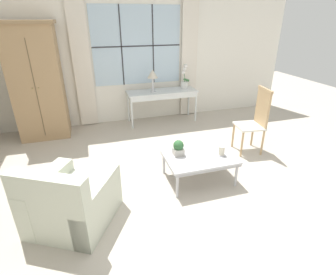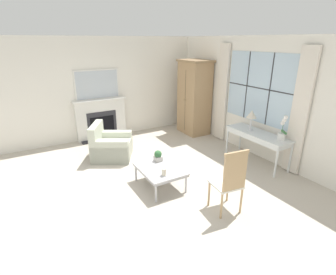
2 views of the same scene
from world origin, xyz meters
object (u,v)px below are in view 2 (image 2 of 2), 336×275
Objects in this scene: side_chair_wooden at (231,179)px; potted_plant_small at (158,156)px; fireplace at (101,116)px; console_table at (258,136)px; pillar_candle at (164,172)px; coffee_table at (160,170)px; table_lamp at (252,115)px; potted_orchid at (282,131)px; armchair_upholstered at (111,147)px; armoire at (194,97)px.

potted_plant_small is (-1.59, -0.47, -0.12)m from side_chair_wooden.
console_table is (3.35, 2.65, -0.02)m from fireplace.
console_table is at bearing 93.65° from pillar_candle.
potted_plant_small reaches higher than coffee_table.
table_lamp reaches higher than coffee_table.
armchair_upholstered is (-2.46, -2.92, -0.64)m from potted_orchid.
console_table is 3.23× the size of table_lamp.
console_table is 2.39m from potted_plant_small.
coffee_table is at bearing -93.42° from console_table.
table_lamp is at bearing 98.56° from pillar_candle.
fireplace is 3.22m from coffee_table.
fireplace reaches higher than potted_plant_small.
side_chair_wooden is 1.16× the size of coffee_table.
side_chair_wooden is (1.16, -1.88, -0.01)m from console_table.
armoire is at bearing 133.79° from coffee_table.
side_chair_wooden is 1.66m from potted_plant_small.
fireplace is at bearing -174.19° from potted_plant_small.
fireplace is 1.71× the size of side_chair_wooden.
fireplace reaches higher than coffee_table.
armoire is 2.51m from console_table.
console_table reaches higher than coffee_table.
armoire reaches higher than side_chair_wooden.
table_lamp is 2.61m from pillar_candle.
pillar_candle reaches higher than coffee_table.
console_table reaches higher than pillar_candle.
potted_plant_small is at bearing 19.00° from armchair_upholstered.
armoire is 4.52× the size of table_lamp.
table_lamp is (-0.21, -0.04, 0.45)m from console_table.
armchair_upholstered is at bearing -123.71° from console_table.
table_lamp is 3.39m from armchair_upholstered.
armoire is 3.68m from pillar_candle.
armchair_upholstered reaches higher than potted_plant_small.
coffee_table is (3.20, 0.18, -0.30)m from fireplace.
potted_plant_small is 1.51× the size of pillar_candle.
table_lamp is (3.14, 2.61, 0.43)m from fireplace.
armoire is 14.32× the size of pillar_candle.
console_table is at bearing 10.31° from table_lamp.
table_lamp is 0.41× the size of armchair_upholstered.
potted_orchid is 0.47× the size of side_chair_wooden.
armchair_upholstered is 2.10m from pillar_candle.
potted_orchid is at bearing 81.48° from pillar_candle.
coffee_table is (2.32, -2.42, -0.73)m from armoire.
armoire is at bearing -179.88° from table_lamp.
table_lamp is 0.49× the size of coffee_table.
potted_plant_small is at bearing 161.94° from pillar_candle.
coffee_table is (0.07, -2.42, -0.73)m from table_lamp.
armchair_upholstered reaches higher than pillar_candle.
armoire reaches higher than potted_orchid.
side_chair_wooden reaches higher than coffee_table.
armchair_upholstered is (1.44, -0.21, -0.38)m from fireplace.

